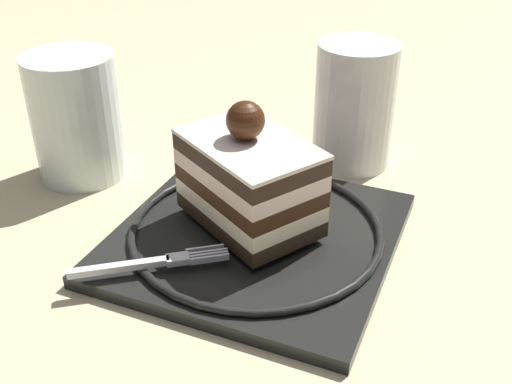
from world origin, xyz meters
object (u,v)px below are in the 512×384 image
Objects in this scene: cake_slice at (252,181)px; drink_glass_near at (78,125)px; dessert_plate at (256,235)px; drink_glass_far at (358,113)px; fork at (155,262)px.

cake_slice is 0.19m from drink_glass_near.
dessert_plate is at bearing -178.47° from drink_glass_near.
dessert_plate is 0.20m from drink_glass_near.
drink_glass_far reaches higher than cake_slice.
cake_slice is at bearing -177.30° from drink_glass_near.
dessert_plate is at bearing -108.43° from fork.
dessert_plate is 2.20× the size of drink_glass_near.
cake_slice is (0.01, -0.00, 0.04)m from dessert_plate.
fork is 0.19m from drink_glass_near.
cake_slice reaches higher than dessert_plate.
fork is (0.02, 0.09, -0.03)m from cake_slice.
drink_glass_near is at bearing 41.42° from drink_glass_far.
dessert_plate is 0.05m from cake_slice.
fork is at bearing 76.11° from cake_slice.
fork is at bearing 71.57° from dessert_plate.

